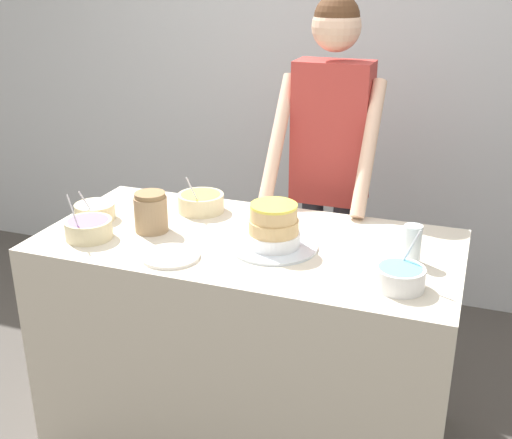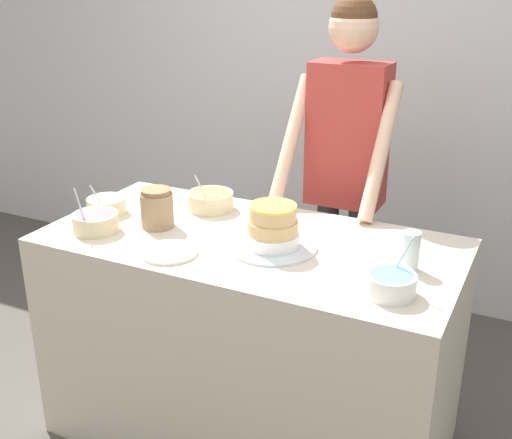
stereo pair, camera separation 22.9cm
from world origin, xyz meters
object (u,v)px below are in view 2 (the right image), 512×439
object	(u,v)px
frosting_bowl_white	(106,205)
stoneware_jar	(157,208)
frosting_bowl_yellow	(211,200)
frosting_bowl_purple	(96,221)
person_baker	(346,149)
drinking_glass	(410,251)
frosting_bowl_blue	(390,283)
cake	(273,230)
ceramic_plate	(169,252)

from	to	relation	value
frosting_bowl_white	stoneware_jar	xyz separation A→B (m)	(0.27, -0.03, 0.04)
frosting_bowl_white	frosting_bowl_yellow	xyz separation A→B (m)	(0.36, 0.23, 0.01)
frosting_bowl_purple	stoneware_jar	bearing A→B (deg)	37.62
frosting_bowl_yellow	frosting_bowl_purple	bearing A→B (deg)	-124.40
person_baker	frosting_bowl_purple	bearing A→B (deg)	-129.78
drinking_glass	frosting_bowl_purple	bearing A→B (deg)	-170.34
frosting_bowl_purple	stoneware_jar	distance (m)	0.24
frosting_bowl_yellow	person_baker	bearing A→B (deg)	46.02
frosting_bowl_white	frosting_bowl_blue	xyz separation A→B (m)	(1.23, -0.18, 0.00)
frosting_bowl_white	drinking_glass	bearing A→B (deg)	1.01
cake	frosting_bowl_purple	world-z (taller)	frosting_bowl_purple
cake	ceramic_plate	distance (m)	0.38
frosting_bowl_yellow	frosting_bowl_purple	world-z (taller)	frosting_bowl_purple
ceramic_plate	stoneware_jar	world-z (taller)	stoneware_jar
frosting_bowl_yellow	ceramic_plate	world-z (taller)	frosting_bowl_yellow
frosting_bowl_white	drinking_glass	xyz separation A→B (m)	(1.24, 0.02, 0.03)
person_baker	stoneware_jar	xyz separation A→B (m)	(-0.52, -0.70, -0.12)
frosting_bowl_white	stoneware_jar	distance (m)	0.28
cake	stoneware_jar	distance (m)	0.49
frosting_bowl_yellow	ceramic_plate	xyz separation A→B (m)	(0.09, -0.45, -0.03)
frosting_bowl_purple	stoneware_jar	world-z (taller)	frosting_bowl_purple
person_baker	frosting_bowl_yellow	size ratio (longest dim) A/B	9.07
person_baker	cake	world-z (taller)	person_baker
frosting_bowl_white	drinking_glass	distance (m)	1.24
frosting_bowl_purple	ceramic_plate	distance (m)	0.37
frosting_bowl_purple	ceramic_plate	world-z (taller)	frosting_bowl_purple
frosting_bowl_blue	ceramic_plate	world-z (taller)	frosting_bowl_blue
cake	drinking_glass	world-z (taller)	cake
frosting_bowl_white	frosting_bowl_purple	world-z (taller)	frosting_bowl_purple
cake	ceramic_plate	world-z (taller)	cake
cake	frosting_bowl_white	world-z (taller)	cake
drinking_glass	frosting_bowl_white	bearing A→B (deg)	-178.99
frosting_bowl_purple	drinking_glass	world-z (taller)	frosting_bowl_purple
person_baker	stoneware_jar	bearing A→B (deg)	-126.44
frosting_bowl_yellow	stoneware_jar	distance (m)	0.27
frosting_bowl_yellow	frosting_bowl_blue	xyz separation A→B (m)	(0.87, -0.41, -0.00)
person_baker	ceramic_plate	xyz separation A→B (m)	(-0.34, -0.90, -0.19)
frosting_bowl_purple	frosting_bowl_yellow	bearing A→B (deg)	55.60
person_baker	drinking_glass	bearing A→B (deg)	-55.41
frosting_bowl_yellow	frosting_bowl_purple	size ratio (longest dim) A/B	1.02
drinking_glass	cake	bearing A→B (deg)	-174.55
frosting_bowl_blue	stoneware_jar	size ratio (longest dim) A/B	1.21
stoneware_jar	drinking_glass	bearing A→B (deg)	3.17
frosting_bowl_yellow	frosting_bowl_blue	bearing A→B (deg)	-25.08
person_baker	frosting_bowl_blue	size ratio (longest dim) A/B	9.27
cake	frosting_bowl_blue	xyz separation A→B (m)	(0.47, -0.16, -0.03)
frosting_bowl_yellow	stoneware_jar	bearing A→B (deg)	-109.02
person_baker	drinking_glass	xyz separation A→B (m)	(0.45, -0.65, -0.13)
frosting_bowl_blue	ceramic_plate	bearing A→B (deg)	-176.58
frosting_bowl_white	frosting_bowl_purple	size ratio (longest dim) A/B	0.85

